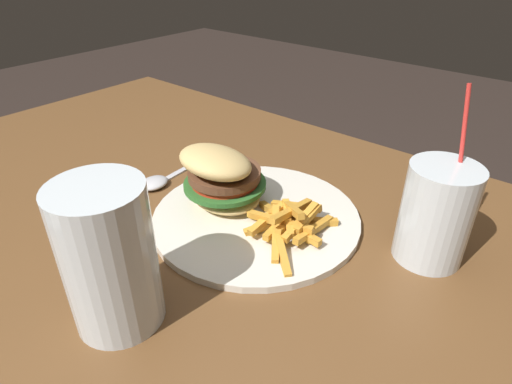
{
  "coord_description": "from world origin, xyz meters",
  "views": [
    {
      "loc": [
        -0.4,
        0.17,
        1.09
      ],
      "look_at": [
        -0.08,
        -0.21,
        0.79
      ],
      "focal_mm": 30.0,
      "sensor_mm": 36.0,
      "label": 1
    }
  ],
  "objects_px": {
    "juice_glass": "(435,218)",
    "beer_glass": "(110,260)",
    "meal_plate_near": "(241,197)",
    "spoon": "(158,181)"
  },
  "relations": [
    {
      "from": "beer_glass",
      "to": "juice_glass",
      "type": "distance_m",
      "value": 0.38
    },
    {
      "from": "beer_glass",
      "to": "spoon",
      "type": "height_order",
      "value": "beer_glass"
    },
    {
      "from": "meal_plate_near",
      "to": "beer_glass",
      "type": "xyz_separation_m",
      "value": [
        -0.03,
        0.22,
        0.05
      ]
    },
    {
      "from": "spoon",
      "to": "meal_plate_near",
      "type": "bearing_deg",
      "value": 92.98
    },
    {
      "from": "beer_glass",
      "to": "juice_glass",
      "type": "relative_size",
      "value": 0.75
    },
    {
      "from": "juice_glass",
      "to": "meal_plate_near",
      "type": "bearing_deg",
      "value": 19.37
    },
    {
      "from": "juice_glass",
      "to": "spoon",
      "type": "distance_m",
      "value": 0.42
    },
    {
      "from": "beer_glass",
      "to": "juice_glass",
      "type": "height_order",
      "value": "juice_glass"
    },
    {
      "from": "meal_plate_near",
      "to": "juice_glass",
      "type": "bearing_deg",
      "value": -160.63
    },
    {
      "from": "juice_glass",
      "to": "beer_glass",
      "type": "bearing_deg",
      "value": 55.6
    }
  ]
}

